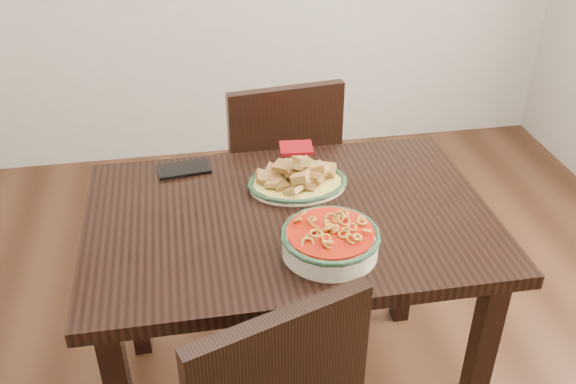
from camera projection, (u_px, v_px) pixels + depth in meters
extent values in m
plane|color=#341D10|center=(295.00, 384.00, 2.24)|extent=(3.50, 3.50, 0.00)
cube|color=black|center=(289.00, 220.00, 1.81)|extent=(1.14, 0.76, 0.04)
cube|color=black|center=(477.00, 369.00, 1.83)|extent=(0.06, 0.06, 0.71)
cube|color=black|center=(132.00, 274.00, 2.19)|extent=(0.06, 0.06, 0.71)
cube|color=black|center=(407.00, 244.00, 2.34)|extent=(0.06, 0.06, 0.71)
cube|color=black|center=(273.00, 175.00, 2.60)|extent=(0.47, 0.47, 0.04)
cube|color=black|center=(299.00, 194.00, 2.90)|extent=(0.04, 0.04, 0.41)
cube|color=black|center=(226.00, 206.00, 2.82)|extent=(0.04, 0.04, 0.41)
cube|color=black|center=(325.00, 236.00, 2.63)|extent=(0.04, 0.04, 0.41)
cube|color=black|center=(244.00, 251.00, 2.55)|extent=(0.04, 0.04, 0.41)
cube|color=black|center=(286.00, 144.00, 2.32)|extent=(0.42, 0.09, 0.44)
ellipsoid|color=#EFE1CA|center=(297.00, 184.00, 1.92)|extent=(0.29, 0.22, 0.02)
ellipsoid|color=gold|center=(297.00, 183.00, 1.92)|extent=(0.28, 0.21, 0.01)
torus|color=#183520|center=(297.00, 182.00, 1.92)|extent=(0.23, 0.23, 0.01)
cylinder|color=beige|center=(330.00, 243.00, 1.64)|extent=(0.25, 0.25, 0.06)
torus|color=#183622|center=(330.00, 235.00, 1.62)|extent=(0.26, 0.26, 0.02)
cylinder|color=#A51707|center=(331.00, 233.00, 1.62)|extent=(0.22, 0.22, 0.01)
cube|color=black|center=(184.00, 169.00, 2.00)|extent=(0.17, 0.10, 0.01)
cube|color=maroon|center=(296.00, 148.00, 2.12)|extent=(0.11, 0.10, 0.01)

